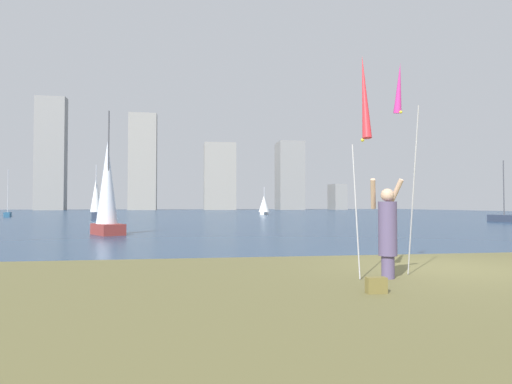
{
  "coord_description": "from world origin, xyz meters",
  "views": [
    {
      "loc": [
        -5.37,
        -8.56,
        1.33
      ],
      "look_at": [
        -1.8,
        14.52,
        2.0
      ],
      "focal_mm": 30.85,
      "sensor_mm": 36.0,
      "label": 1
    }
  ],
  "objects_px": {
    "bag": "(376,285)",
    "sailboat_6": "(504,218)",
    "sailboat_5": "(96,199)",
    "person": "(387,229)",
    "kite_flag_right": "(400,95)",
    "sailboat_7": "(264,205)",
    "kite_flag_left": "(364,100)",
    "sailboat_1": "(107,192)",
    "sailboat_3": "(8,214)"
  },
  "relations": [
    {
      "from": "person",
      "to": "kite_flag_right",
      "type": "bearing_deg",
      "value": 43.39
    },
    {
      "from": "bag",
      "to": "sailboat_3",
      "type": "height_order",
      "value": "sailboat_3"
    },
    {
      "from": "sailboat_6",
      "to": "sailboat_7",
      "type": "xyz_separation_m",
      "value": [
        -14.07,
        26.66,
        0.98
      ]
    },
    {
      "from": "person",
      "to": "sailboat_1",
      "type": "distance_m",
      "value": 14.6
    },
    {
      "from": "kite_flag_left",
      "to": "kite_flag_right",
      "type": "height_order",
      "value": "kite_flag_right"
    },
    {
      "from": "bag",
      "to": "sailboat_5",
      "type": "height_order",
      "value": "sailboat_5"
    },
    {
      "from": "sailboat_5",
      "to": "sailboat_6",
      "type": "distance_m",
      "value": 33.5
    },
    {
      "from": "sailboat_1",
      "to": "kite_flag_right",
      "type": "bearing_deg",
      "value": -57.76
    },
    {
      "from": "kite_flag_left",
      "to": "sailboat_7",
      "type": "height_order",
      "value": "kite_flag_left"
    },
    {
      "from": "kite_flag_right",
      "to": "sailboat_5",
      "type": "xyz_separation_m",
      "value": [
        -12.13,
        32.24,
        -1.7
      ]
    },
    {
      "from": "kite_flag_left",
      "to": "sailboat_6",
      "type": "height_order",
      "value": "sailboat_6"
    },
    {
      "from": "person",
      "to": "sailboat_5",
      "type": "height_order",
      "value": "sailboat_5"
    },
    {
      "from": "bag",
      "to": "sailboat_6",
      "type": "relative_size",
      "value": 0.06
    },
    {
      "from": "sailboat_7",
      "to": "sailboat_6",
      "type": "bearing_deg",
      "value": -62.17
    },
    {
      "from": "kite_flag_left",
      "to": "bag",
      "type": "xyz_separation_m",
      "value": [
        -0.21,
        -0.91,
        -3.02
      ]
    },
    {
      "from": "sailboat_5",
      "to": "person",
      "type": "bearing_deg",
      "value": -70.57
    },
    {
      "from": "sailboat_1",
      "to": "sailboat_5",
      "type": "bearing_deg",
      "value": 102.56
    },
    {
      "from": "sailboat_1",
      "to": "sailboat_7",
      "type": "xyz_separation_m",
      "value": [
        13.41,
        36.82,
        -0.57
      ]
    },
    {
      "from": "kite_flag_right",
      "to": "sailboat_6",
      "type": "xyz_separation_m",
      "value": [
        19.82,
        22.31,
        -3.16
      ]
    },
    {
      "from": "kite_flag_left",
      "to": "sailboat_6",
      "type": "relative_size",
      "value": 0.84
    },
    {
      "from": "person",
      "to": "sailboat_6",
      "type": "distance_m",
      "value": 30.65
    },
    {
      "from": "person",
      "to": "bag",
      "type": "xyz_separation_m",
      "value": [
        -0.77,
        -1.22,
        -0.77
      ]
    },
    {
      "from": "sailboat_3",
      "to": "sailboat_5",
      "type": "xyz_separation_m",
      "value": [
        11.43,
        -11.13,
        1.46
      ]
    },
    {
      "from": "sailboat_3",
      "to": "sailboat_6",
      "type": "bearing_deg",
      "value": -25.9
    },
    {
      "from": "sailboat_6",
      "to": "sailboat_3",
      "type": "bearing_deg",
      "value": 154.1
    },
    {
      "from": "person",
      "to": "sailboat_7",
      "type": "distance_m",
      "value": 49.94
    },
    {
      "from": "kite_flag_right",
      "to": "bag",
      "type": "xyz_separation_m",
      "value": [
        -1.32,
        -1.8,
        -3.37
      ]
    },
    {
      "from": "person",
      "to": "kite_flag_right",
      "type": "relative_size",
      "value": 0.44
    },
    {
      "from": "sailboat_1",
      "to": "sailboat_3",
      "type": "relative_size",
      "value": 1.06
    },
    {
      "from": "sailboat_5",
      "to": "sailboat_1",
      "type": "bearing_deg",
      "value": -77.44
    },
    {
      "from": "bag",
      "to": "sailboat_7",
      "type": "distance_m",
      "value": 51.27
    },
    {
      "from": "kite_flag_right",
      "to": "sailboat_6",
      "type": "height_order",
      "value": "sailboat_6"
    },
    {
      "from": "kite_flag_right",
      "to": "sailboat_3",
      "type": "relative_size",
      "value": 0.79
    },
    {
      "from": "person",
      "to": "sailboat_7",
      "type": "height_order",
      "value": "sailboat_7"
    },
    {
      "from": "bag",
      "to": "kite_flag_left",
      "type": "bearing_deg",
      "value": 76.87
    },
    {
      "from": "kite_flag_right",
      "to": "sailboat_7",
      "type": "bearing_deg",
      "value": 83.3
    },
    {
      "from": "sailboat_3",
      "to": "bag",
      "type": "bearing_deg",
      "value": -63.79
    },
    {
      "from": "bag",
      "to": "sailboat_6",
      "type": "distance_m",
      "value": 32.07
    },
    {
      "from": "sailboat_3",
      "to": "sailboat_7",
      "type": "bearing_deg",
      "value": 10.79
    },
    {
      "from": "person",
      "to": "sailboat_5",
      "type": "xyz_separation_m",
      "value": [
        -11.58,
        32.82,
        0.91
      ]
    },
    {
      "from": "person",
      "to": "sailboat_5",
      "type": "relative_size",
      "value": 0.37
    },
    {
      "from": "sailboat_7",
      "to": "kite_flag_left",
      "type": "bearing_deg",
      "value": -97.84
    },
    {
      "from": "sailboat_7",
      "to": "kite_flag_right",
      "type": "bearing_deg",
      "value": -96.7
    },
    {
      "from": "kite_flag_left",
      "to": "bag",
      "type": "bearing_deg",
      "value": -103.13
    },
    {
      "from": "sailboat_1",
      "to": "kite_flag_left",
      "type": "bearing_deg",
      "value": -63.33
    },
    {
      "from": "kite_flag_left",
      "to": "bag",
      "type": "height_order",
      "value": "kite_flag_left"
    },
    {
      "from": "kite_flag_left",
      "to": "sailboat_3",
      "type": "bearing_deg",
      "value": 116.89
    },
    {
      "from": "sailboat_7",
      "to": "sailboat_1",
      "type": "bearing_deg",
      "value": -110.01
    },
    {
      "from": "sailboat_6",
      "to": "bag",
      "type": "bearing_deg",
      "value": -131.26
    },
    {
      "from": "person",
      "to": "kite_flag_left",
      "type": "xyz_separation_m",
      "value": [
        -0.56,
        -0.32,
        2.25
      ]
    }
  ]
}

